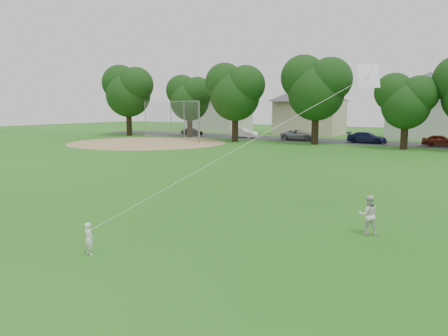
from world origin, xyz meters
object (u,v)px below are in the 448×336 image
Objects in this scene: older_boy at (368,215)px; kite at (248,143)px; toddler at (89,239)px; baseball_backstop at (181,121)px.

kite is at bearing -3.30° from older_boy.
toddler is 5.76m from kite.
baseball_backstop reaches higher than older_boy.
baseball_backstop is (-24.18, 34.60, 1.91)m from toddler.
older_boy is (6.14, 6.34, 0.19)m from toddler.
older_boy is at bearing -42.99° from baseball_backstop.
baseball_backstop is (-30.32, 28.26, 1.72)m from older_boy.
older_boy reaches higher than toddler.
older_boy is 0.13× the size of baseball_backstop.
kite is 40.35m from baseball_backstop.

